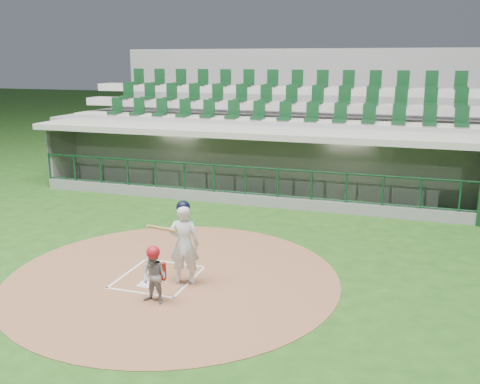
% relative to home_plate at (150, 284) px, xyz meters
% --- Properties ---
extents(ground, '(120.00, 120.00, 0.00)m').
position_rel_home_plate_xyz_m(ground, '(0.00, 0.70, -0.02)').
color(ground, '#1C4513').
rests_on(ground, ground).
extents(dirt_circle, '(7.20, 7.20, 0.01)m').
position_rel_home_plate_xyz_m(dirt_circle, '(0.30, 0.50, -0.02)').
color(dirt_circle, brown).
rests_on(dirt_circle, ground).
extents(home_plate, '(0.43, 0.43, 0.02)m').
position_rel_home_plate_xyz_m(home_plate, '(0.00, 0.00, 0.00)').
color(home_plate, silver).
rests_on(home_plate, dirt_circle).
extents(batter_box_chalk, '(1.55, 1.80, 0.01)m').
position_rel_home_plate_xyz_m(batter_box_chalk, '(0.00, 0.40, -0.00)').
color(batter_box_chalk, white).
rests_on(batter_box_chalk, ground).
extents(dugout_structure, '(16.40, 3.70, 3.00)m').
position_rel_home_plate_xyz_m(dugout_structure, '(0.10, 8.53, 0.94)').
color(dugout_structure, slate).
rests_on(dugout_structure, ground).
extents(seating_deck, '(17.00, 6.72, 5.15)m').
position_rel_home_plate_xyz_m(seating_deck, '(0.00, 11.61, 1.40)').
color(seating_deck, gray).
rests_on(seating_deck, ground).
extents(batter, '(0.89, 0.91, 1.81)m').
position_rel_home_plate_xyz_m(batter, '(0.68, 0.29, 0.89)').
color(batter, silver).
rests_on(batter, dirt_circle).
extents(catcher, '(0.58, 0.48, 1.17)m').
position_rel_home_plate_xyz_m(catcher, '(0.51, -0.75, 0.57)').
color(catcher, gray).
rests_on(catcher, dirt_circle).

